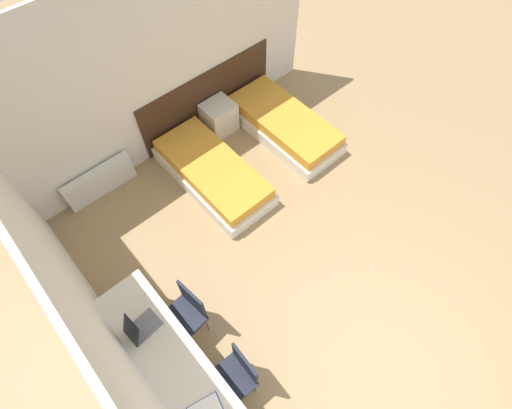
# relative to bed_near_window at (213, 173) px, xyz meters

# --- Properties ---
(ground_plane) EXTENTS (20.00, 20.00, 0.00)m
(ground_plane) POSITION_rel_bed_near_window_xyz_m (-0.04, -3.41, -0.18)
(ground_plane) COLOR #9E7F56
(wall_back) EXTENTS (5.26, 0.05, 2.70)m
(wall_back) POSITION_rel_bed_near_window_xyz_m (-0.04, 1.01, 1.17)
(wall_back) COLOR silver
(wall_back) RESTS_ON ground_plane
(wall_left) EXTENTS (0.05, 5.40, 2.70)m
(wall_left) POSITION_rel_bed_near_window_xyz_m (-2.20, -1.21, 1.17)
(wall_left) COLOR silver
(wall_left) RESTS_ON ground_plane
(headboard_panel) EXTENTS (2.37, 0.03, 0.96)m
(headboard_panel) POSITION_rel_bed_near_window_xyz_m (0.71, 0.98, 0.30)
(headboard_panel) COLOR #382316
(headboard_panel) RESTS_ON ground_plane
(bed_near_window) EXTENTS (0.85, 1.89, 0.38)m
(bed_near_window) POSITION_rel_bed_near_window_xyz_m (0.00, 0.00, 0.00)
(bed_near_window) COLOR silver
(bed_near_window) RESTS_ON ground_plane
(bed_near_door) EXTENTS (0.85, 1.89, 0.38)m
(bed_near_door) POSITION_rel_bed_near_window_xyz_m (1.42, 0.00, 0.00)
(bed_near_door) COLOR silver
(bed_near_door) RESTS_ON ground_plane
(nightstand) EXTENTS (0.47, 0.42, 0.51)m
(nightstand) POSITION_rel_bed_near_window_xyz_m (0.71, 0.74, 0.07)
(nightstand) COLOR beige
(nightstand) RESTS_ON ground_plane
(radiator) EXTENTS (1.01, 0.12, 0.46)m
(radiator) POSITION_rel_bed_near_window_xyz_m (-1.30, 0.89, 0.05)
(radiator) COLOR silver
(radiator) RESTS_ON ground_plane
(desk) EXTENTS (0.54, 2.13, 0.77)m
(desk) POSITION_rel_bed_near_window_xyz_m (-1.91, -1.93, 0.42)
(desk) COLOR beige
(desk) RESTS_ON ground_plane
(chair_near_laptop) EXTENTS (0.45, 0.45, 0.90)m
(chair_near_laptop) POSITION_rel_bed_near_window_xyz_m (-1.52, -1.51, 0.32)
(chair_near_laptop) COLOR black
(chair_near_laptop) RESTS_ON ground_plane
(chair_near_notebook) EXTENTS (0.43, 0.43, 0.90)m
(chair_near_notebook) POSITION_rel_bed_near_window_xyz_m (-1.51, -2.35, 0.32)
(chair_near_notebook) COLOR black
(chair_near_notebook) RESTS_ON ground_plane
(laptop) EXTENTS (0.35, 0.25, 0.32)m
(laptop) POSITION_rel_bed_near_window_xyz_m (-1.97, -1.45, 0.65)
(laptop) COLOR slate
(laptop) RESTS_ON desk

